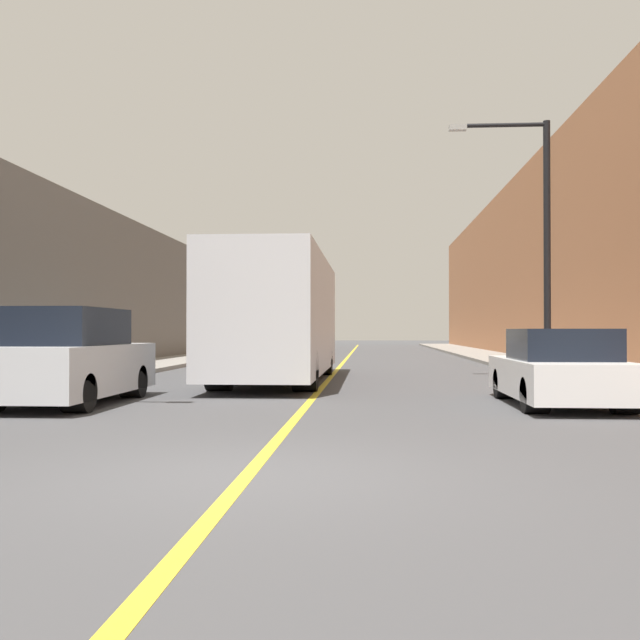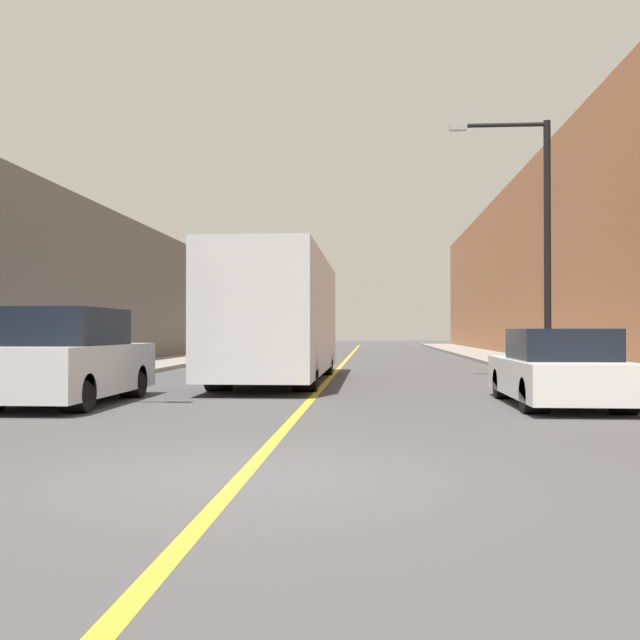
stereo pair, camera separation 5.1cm
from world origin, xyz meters
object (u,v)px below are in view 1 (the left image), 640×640
at_px(bus, 279,316).
at_px(street_lamp_right, 537,228).
at_px(parked_suv_left, 66,360).
at_px(car_right_near, 560,371).

height_order(bus, street_lamp_right, street_lamp_right).
height_order(parked_suv_left, street_lamp_right, street_lamp_right).
xyz_separation_m(bus, parked_suv_left, (-3.28, -6.62, -0.96)).
distance_m(parked_suv_left, car_right_near, 9.33).
bearing_deg(car_right_near, parked_suv_left, -177.77).
height_order(bus, car_right_near, bus).
height_order(parked_suv_left, car_right_near, parked_suv_left).
bearing_deg(bus, parked_suv_left, -116.37).
xyz_separation_m(bus, car_right_near, (6.05, -6.25, -1.16)).
xyz_separation_m(parked_suv_left, car_right_near, (9.32, 0.36, -0.20)).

